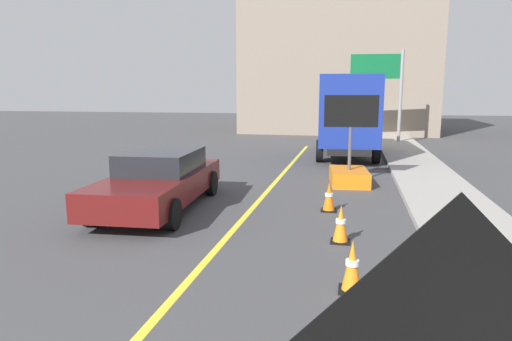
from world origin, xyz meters
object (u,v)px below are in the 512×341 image
(highway_guide_sign, at_px, (386,80))
(traffic_cone_curbside, at_px, (329,197))
(box_truck, at_px, (347,114))
(pickup_car, at_px, (159,180))
(traffic_cone_far_lane, at_px, (341,224))
(arrow_board_trailer, at_px, (349,169))
(traffic_cone_mid_lane, at_px, (352,266))

(highway_guide_sign, height_order, traffic_cone_curbside, highway_guide_sign)
(box_truck, height_order, pickup_car, box_truck)
(highway_guide_sign, bearing_deg, pickup_car, -111.61)
(pickup_car, height_order, traffic_cone_far_lane, pickup_car)
(arrow_board_trailer, relative_size, traffic_cone_curbside, 3.89)
(pickup_car, relative_size, traffic_cone_mid_lane, 6.72)
(traffic_cone_mid_lane, xyz_separation_m, traffic_cone_curbside, (-0.55, 4.37, -0.03))
(highway_guide_sign, distance_m, traffic_cone_far_lane, 17.67)
(traffic_cone_mid_lane, distance_m, traffic_cone_far_lane, 2.13)
(traffic_cone_curbside, bearing_deg, traffic_cone_far_lane, -81.49)
(arrow_board_trailer, relative_size, traffic_cone_mid_lane, 3.62)
(pickup_car, distance_m, highway_guide_sign, 17.03)
(traffic_cone_mid_lane, xyz_separation_m, traffic_cone_far_lane, (-0.22, 2.12, -0.01))
(highway_guide_sign, relative_size, traffic_cone_mid_lane, 6.71)
(highway_guide_sign, xyz_separation_m, traffic_cone_mid_lane, (-1.61, -19.43, -3.06))
(box_truck, bearing_deg, highway_guide_sign, 70.43)
(traffic_cone_far_lane, bearing_deg, pickup_car, 158.97)
(highway_guide_sign, bearing_deg, traffic_cone_mid_lane, -94.73)
(arrow_board_trailer, relative_size, traffic_cone_far_lane, 3.75)
(pickup_car, xyz_separation_m, traffic_cone_far_lane, (4.37, -1.68, -0.34))
(traffic_cone_far_lane, bearing_deg, traffic_cone_mid_lane, -84.14)
(pickup_car, height_order, traffic_cone_mid_lane, pickup_car)
(box_truck, distance_m, traffic_cone_mid_lane, 14.04)
(highway_guide_sign, height_order, traffic_cone_mid_lane, highway_guide_sign)
(traffic_cone_far_lane, bearing_deg, box_truck, 90.58)
(box_truck, relative_size, traffic_cone_far_lane, 9.98)
(traffic_cone_mid_lane, bearing_deg, pickup_car, 140.36)
(pickup_car, distance_m, traffic_cone_curbside, 4.09)
(arrow_board_trailer, bearing_deg, traffic_cone_curbside, -97.24)
(traffic_cone_far_lane, bearing_deg, highway_guide_sign, 83.99)
(highway_guide_sign, height_order, traffic_cone_far_lane, highway_guide_sign)
(arrow_board_trailer, distance_m, traffic_cone_mid_lane, 7.72)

